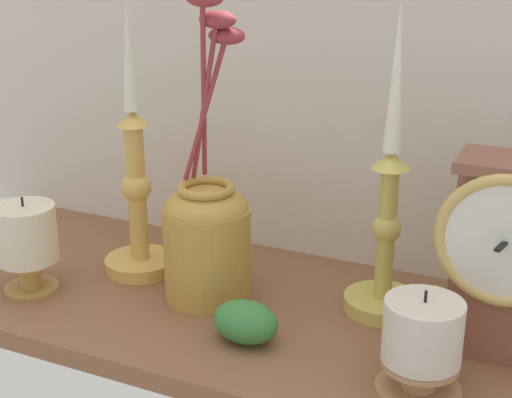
% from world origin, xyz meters
% --- Properties ---
extents(ground_plane, '(1.00, 0.36, 0.02)m').
position_xyz_m(ground_plane, '(0.00, 0.00, -0.01)').
color(ground_plane, brown).
extents(back_wall, '(1.20, 0.02, 0.65)m').
position_xyz_m(back_wall, '(0.00, 0.18, 0.33)').
color(back_wall, silver).
rests_on(back_wall, ground_plane).
extents(mantel_clock, '(0.14, 0.11, 0.22)m').
position_xyz_m(mantel_clock, '(0.29, 0.02, 0.12)').
color(mantel_clock, brown).
rests_on(mantel_clock, ground_plane).
extents(candlestick_tall_left, '(0.09, 0.09, 0.37)m').
position_xyz_m(candlestick_tall_left, '(0.15, 0.06, 0.11)').
color(candlestick_tall_left, '#C7B750').
rests_on(candlestick_tall_left, ground_plane).
extents(candlestick_tall_center, '(0.10, 0.10, 0.37)m').
position_xyz_m(candlestick_tall_center, '(-0.17, 0.03, 0.11)').
color(candlestick_tall_center, gold).
rests_on(candlestick_tall_center, ground_plane).
extents(brass_vase_jar, '(0.11, 0.11, 0.38)m').
position_xyz_m(brass_vase_jar, '(-0.05, 0.00, 0.09)').
color(brass_vase_jar, '#B88C39').
rests_on(brass_vase_jar, ground_plane).
extents(pillar_candle_front, '(0.09, 0.09, 0.11)m').
position_xyz_m(pillar_candle_front, '(0.24, -0.09, 0.05)').
color(pillar_candle_front, tan).
rests_on(pillar_candle_front, ground_plane).
extents(pillar_candle_near_clock, '(0.08, 0.08, 0.13)m').
position_xyz_m(pillar_candle_near_clock, '(-0.27, -0.08, 0.07)').
color(pillar_candle_near_clock, '#BC9046').
rests_on(pillar_candle_near_clock, ground_plane).
extents(ivy_sprig, '(0.08, 0.05, 0.05)m').
position_xyz_m(ivy_sprig, '(0.04, -0.08, 0.02)').
color(ivy_sprig, '#377E3C').
rests_on(ivy_sprig, ground_plane).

